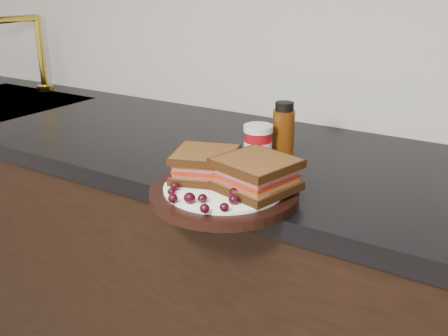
# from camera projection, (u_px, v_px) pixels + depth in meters

# --- Properties ---
(base_cabinets) EXTENTS (3.96, 0.58, 0.86)m
(base_cabinets) POSITION_uv_depth(u_px,v_px,m) (268.00, 320.00, 1.34)
(base_cabinets) COLOR black
(base_cabinets) RESTS_ON ground_plane
(countertop) EXTENTS (3.98, 0.60, 0.04)m
(countertop) POSITION_uv_depth(u_px,v_px,m) (274.00, 163.00, 1.18)
(countertop) COLOR black
(countertop) RESTS_ON base_cabinets
(sink) EXTENTS (0.50, 0.42, 0.16)m
(sink) POSITION_uv_depth(u_px,v_px,m) (0.00, 115.00, 1.71)
(sink) COLOR #B2B2B7
(sink) RESTS_ON countertop
(faucet) EXTENTS (0.06, 0.22, 0.28)m
(faucet) POSITION_uv_depth(u_px,v_px,m) (41.00, 52.00, 1.80)
(faucet) COLOR gold
(faucet) RESTS_ON countertop
(plate) EXTENTS (0.28, 0.28, 0.02)m
(plate) POSITION_uv_depth(u_px,v_px,m) (224.00, 193.00, 0.93)
(plate) COLOR black
(plate) RESTS_ON countertop
(sandwich_left) EXTENTS (0.15, 0.15, 0.05)m
(sandwich_left) POSITION_uv_depth(u_px,v_px,m) (205.00, 164.00, 0.96)
(sandwich_left) COLOR brown
(sandwich_left) RESTS_ON plate
(sandwich_right) EXTENTS (0.16, 0.16, 0.06)m
(sandwich_right) POSITION_uv_depth(u_px,v_px,m) (256.00, 174.00, 0.91)
(sandwich_right) COLOR brown
(sandwich_right) RESTS_ON plate
(grape_0) EXTENTS (0.02, 0.02, 0.02)m
(grape_0) POSITION_uv_depth(u_px,v_px,m) (171.00, 179.00, 0.94)
(grape_0) COLOR black
(grape_0) RESTS_ON plate
(grape_1) EXTENTS (0.02, 0.02, 0.02)m
(grape_1) POSITION_uv_depth(u_px,v_px,m) (175.00, 186.00, 0.91)
(grape_1) COLOR black
(grape_1) RESTS_ON plate
(grape_2) EXTENTS (0.01, 0.01, 0.01)m
(grape_2) POSITION_uv_depth(u_px,v_px,m) (171.00, 192.00, 0.89)
(grape_2) COLOR black
(grape_2) RESTS_ON plate
(grape_3) EXTENTS (0.02, 0.02, 0.02)m
(grape_3) POSITION_uv_depth(u_px,v_px,m) (173.00, 198.00, 0.86)
(grape_3) COLOR black
(grape_3) RESTS_ON plate
(grape_4) EXTENTS (0.02, 0.02, 0.02)m
(grape_4) POSITION_uv_depth(u_px,v_px,m) (190.00, 198.00, 0.86)
(grape_4) COLOR black
(grape_4) RESTS_ON plate
(grape_5) EXTENTS (0.02, 0.02, 0.02)m
(grape_5) POSITION_uv_depth(u_px,v_px,m) (203.00, 198.00, 0.86)
(grape_5) COLOR black
(grape_5) RESTS_ON plate
(grape_6) EXTENTS (0.02, 0.02, 0.02)m
(grape_6) POSITION_uv_depth(u_px,v_px,m) (205.00, 208.00, 0.82)
(grape_6) COLOR black
(grape_6) RESTS_ON plate
(grape_7) EXTENTS (0.02, 0.02, 0.01)m
(grape_7) POSITION_uv_depth(u_px,v_px,m) (224.00, 207.00, 0.83)
(grape_7) COLOR black
(grape_7) RESTS_ON plate
(grape_8) EXTENTS (0.02, 0.02, 0.02)m
(grape_8) POSITION_uv_depth(u_px,v_px,m) (234.00, 199.00, 0.85)
(grape_8) COLOR black
(grape_8) RESTS_ON plate
(grape_9) EXTENTS (0.02, 0.02, 0.02)m
(grape_9) POSITION_uv_depth(u_px,v_px,m) (235.00, 193.00, 0.88)
(grape_9) COLOR black
(grape_9) RESTS_ON plate
(grape_10) EXTENTS (0.02, 0.02, 0.02)m
(grape_10) POSITION_uv_depth(u_px,v_px,m) (259.00, 193.00, 0.88)
(grape_10) COLOR black
(grape_10) RESTS_ON plate
(grape_11) EXTENTS (0.02, 0.02, 0.02)m
(grape_11) POSITION_uv_depth(u_px,v_px,m) (263.00, 189.00, 0.90)
(grape_11) COLOR black
(grape_11) RESTS_ON plate
(grape_12) EXTENTS (0.02, 0.02, 0.02)m
(grape_12) POSITION_uv_depth(u_px,v_px,m) (263.00, 183.00, 0.92)
(grape_12) COLOR black
(grape_12) RESTS_ON plate
(grape_13) EXTENTS (0.02, 0.02, 0.02)m
(grape_13) POSITION_uv_depth(u_px,v_px,m) (264.00, 177.00, 0.95)
(grape_13) COLOR black
(grape_13) RESTS_ON plate
(grape_14) EXTENTS (0.02, 0.02, 0.02)m
(grape_14) POSITION_uv_depth(u_px,v_px,m) (211.00, 168.00, 1.00)
(grape_14) COLOR black
(grape_14) RESTS_ON plate
(grape_15) EXTENTS (0.02, 0.02, 0.02)m
(grape_15) POSITION_uv_depth(u_px,v_px,m) (208.00, 173.00, 0.97)
(grape_15) COLOR black
(grape_15) RESTS_ON plate
(grape_16) EXTENTS (0.02, 0.02, 0.02)m
(grape_16) POSITION_uv_depth(u_px,v_px,m) (189.00, 173.00, 0.97)
(grape_16) COLOR black
(grape_16) RESTS_ON plate
(grape_17) EXTENTS (0.02, 0.02, 0.02)m
(grape_17) POSITION_uv_depth(u_px,v_px,m) (187.00, 176.00, 0.96)
(grape_17) COLOR black
(grape_17) RESTS_ON plate
(grape_18) EXTENTS (0.02, 0.02, 0.02)m
(grape_18) POSITION_uv_depth(u_px,v_px,m) (206.00, 167.00, 1.00)
(grape_18) COLOR black
(grape_18) RESTS_ON plate
(grape_19) EXTENTS (0.02, 0.02, 0.02)m
(grape_19) POSITION_uv_depth(u_px,v_px,m) (203.00, 170.00, 0.99)
(grape_19) COLOR black
(grape_19) RESTS_ON plate
(grape_20) EXTENTS (0.02, 0.02, 0.02)m
(grape_20) POSITION_uv_depth(u_px,v_px,m) (198.00, 176.00, 0.95)
(grape_20) COLOR black
(grape_20) RESTS_ON plate
(condiment_jar) EXTENTS (0.07, 0.07, 0.09)m
(condiment_jar) POSITION_uv_depth(u_px,v_px,m) (258.00, 146.00, 1.08)
(condiment_jar) COLOR maroon
(condiment_jar) RESTS_ON countertop
(oil_bottle) EXTENTS (0.06, 0.06, 0.14)m
(oil_bottle) POSITION_uv_depth(u_px,v_px,m) (283.00, 132.00, 1.10)
(oil_bottle) COLOR #4F2607
(oil_bottle) RESTS_ON countertop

